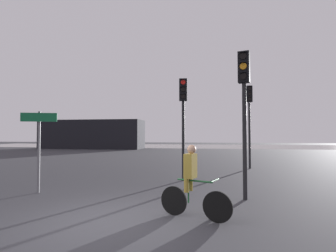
{
  "coord_description": "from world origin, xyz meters",
  "views": [
    {
      "loc": [
        2.14,
        -5.26,
        1.84
      ],
      "look_at": [
        0.5,
        5.0,
        2.2
      ],
      "focal_mm": 28.0,
      "sensor_mm": 36.0,
      "label": 1
    }
  ],
  "objects_px": {
    "traffic_light_center": "(183,109)",
    "traffic_light_near_right": "(244,96)",
    "cyclist": "(192,181)",
    "distant_building": "(92,134)",
    "direction_sign_post": "(39,140)",
    "traffic_light_far_right": "(249,111)"
  },
  "relations": [
    {
      "from": "traffic_light_near_right",
      "to": "cyclist",
      "type": "bearing_deg",
      "value": 69.35
    },
    {
      "from": "traffic_light_near_right",
      "to": "traffic_light_far_right",
      "type": "bearing_deg",
      "value": -84.09
    },
    {
      "from": "cyclist",
      "to": "traffic_light_near_right",
      "type": "bearing_deg",
      "value": 165.64
    },
    {
      "from": "traffic_light_center",
      "to": "traffic_light_near_right",
      "type": "distance_m",
      "value": 3.51
    },
    {
      "from": "traffic_light_far_right",
      "to": "direction_sign_post",
      "type": "bearing_deg",
      "value": 37.13
    },
    {
      "from": "direction_sign_post",
      "to": "traffic_light_near_right",
      "type": "bearing_deg",
      "value": 162.76
    },
    {
      "from": "traffic_light_far_right",
      "to": "cyclist",
      "type": "distance_m",
      "value": 9.76
    },
    {
      "from": "traffic_light_near_right",
      "to": "direction_sign_post",
      "type": "distance_m",
      "value": 6.52
    },
    {
      "from": "distant_building",
      "to": "traffic_light_near_right",
      "type": "height_order",
      "value": "traffic_light_near_right"
    },
    {
      "from": "distant_building",
      "to": "traffic_light_far_right",
      "type": "height_order",
      "value": "traffic_light_far_right"
    },
    {
      "from": "distant_building",
      "to": "traffic_light_far_right",
      "type": "relative_size",
      "value": 3.05
    },
    {
      "from": "direction_sign_post",
      "to": "cyclist",
      "type": "distance_m",
      "value": 5.4
    },
    {
      "from": "traffic_light_far_right",
      "to": "traffic_light_near_right",
      "type": "height_order",
      "value": "traffic_light_far_right"
    },
    {
      "from": "traffic_light_center",
      "to": "direction_sign_post",
      "type": "relative_size",
      "value": 1.59
    },
    {
      "from": "direction_sign_post",
      "to": "cyclist",
      "type": "height_order",
      "value": "direction_sign_post"
    },
    {
      "from": "traffic_light_center",
      "to": "direction_sign_post",
      "type": "bearing_deg",
      "value": 30.32
    },
    {
      "from": "traffic_light_near_right",
      "to": "direction_sign_post",
      "type": "bearing_deg",
      "value": 16.37
    },
    {
      "from": "direction_sign_post",
      "to": "traffic_light_far_right",
      "type": "bearing_deg",
      "value": -154.34
    },
    {
      "from": "traffic_light_far_right",
      "to": "distant_building",
      "type": "bearing_deg",
      "value": -53.18
    },
    {
      "from": "distant_building",
      "to": "cyclist",
      "type": "bearing_deg",
      "value": -60.95
    },
    {
      "from": "distant_building",
      "to": "direction_sign_post",
      "type": "bearing_deg",
      "value": -68.07
    },
    {
      "from": "traffic_light_far_right",
      "to": "traffic_light_center",
      "type": "distance_m",
      "value": 5.43
    }
  ]
}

